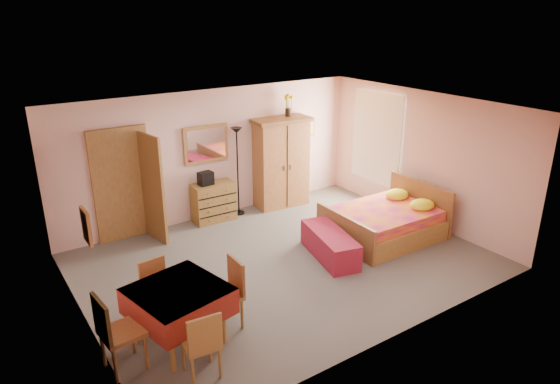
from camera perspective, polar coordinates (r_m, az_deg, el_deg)
floor at (r=8.59m, az=0.58°, el=-7.92°), size 6.50×6.50×0.00m
ceiling at (r=7.70m, az=0.65°, el=9.35°), size 6.50×6.50×0.00m
wall_back at (r=10.11m, az=-7.52°, el=4.30°), size 6.50×0.10×2.60m
wall_front at (r=6.33m, az=13.69°, el=-6.25°), size 6.50×0.10×2.60m
wall_left at (r=6.88m, az=-22.31°, el=-5.04°), size 0.10×5.00×2.60m
wall_right at (r=10.17m, az=15.86°, el=3.79°), size 0.10×5.00×2.60m
doorway at (r=9.51m, az=-17.59°, el=0.71°), size 1.06×0.12×2.15m
window at (r=10.88m, az=11.01°, el=6.08°), size 0.08×1.40×1.95m
picture_left at (r=6.19m, az=-21.27°, el=-3.69°), size 0.04×0.32×0.42m
picture_back at (r=11.23m, az=3.30°, el=7.39°), size 0.30×0.04×0.40m
chest_of_drawers at (r=10.10m, az=-7.59°, el=-1.14°), size 0.85×0.45×0.79m
wall_mirror at (r=9.92m, az=-8.45°, el=5.45°), size 0.94×0.06×0.74m
stereo at (r=9.87m, az=-8.49°, el=1.55°), size 0.29×0.23×0.26m
floor_lamp at (r=10.20m, az=-4.86°, el=2.31°), size 0.29×0.29×1.84m
wardrobe at (r=10.64m, az=0.12°, el=3.39°), size 1.27×0.73×1.92m
sunflower_vase at (r=10.52m, az=0.95°, el=9.89°), size 0.20×0.20×0.46m
bed at (r=9.46m, az=11.79°, el=-2.51°), size 2.02×1.61×0.92m
bench at (r=8.68m, az=5.71°, el=-6.00°), size 0.83×1.47×0.46m
dining_table at (r=6.65m, az=-11.37°, el=-13.71°), size 1.27×1.27×0.79m
chair_south at (r=6.08m, az=-9.08°, el=-16.59°), size 0.44×0.44×0.89m
chair_north at (r=7.13m, az=-13.56°, el=-11.04°), size 0.43×0.43×0.86m
chair_west at (r=6.34m, az=-17.62°, el=-14.95°), size 0.50×0.50×1.02m
chair_east at (r=6.81m, az=-6.48°, el=-11.63°), size 0.45×0.45×0.96m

